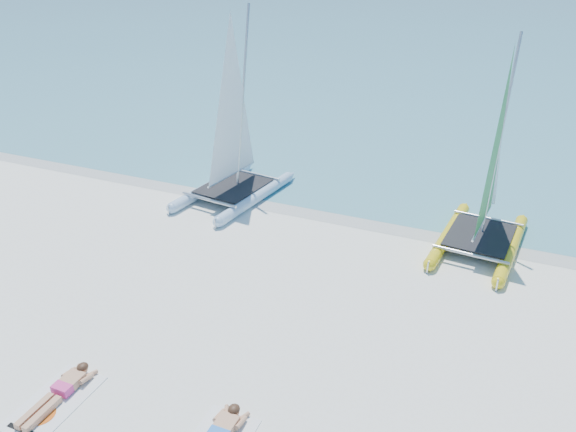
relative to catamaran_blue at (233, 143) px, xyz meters
name	(u,v)px	position (x,y,z in m)	size (l,w,h in m)	color
ground	(287,315)	(4.27, -5.49, -1.87)	(140.00, 140.00, 0.00)	white
sea	(501,12)	(4.27, 57.51, -1.86)	(140.00, 115.00, 0.01)	#68A5AE
wet_sand_strip	(356,217)	(4.27, 0.01, -1.87)	(140.00, 1.40, 0.01)	beige
catamaran_blue	(233,143)	(0.00, 0.00, 0.00)	(2.79, 4.84, 6.26)	#BBE5F6
catamaran_yellow	(492,180)	(8.02, 0.04, 0.00)	(2.48, 4.73, 5.92)	yellow
towel_a	(54,402)	(1.30, -9.72, -1.86)	(1.00, 1.85, 0.02)	white
sunbather_a	(61,391)	(1.30, -9.53, -1.75)	(0.37, 1.73, 0.26)	tan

